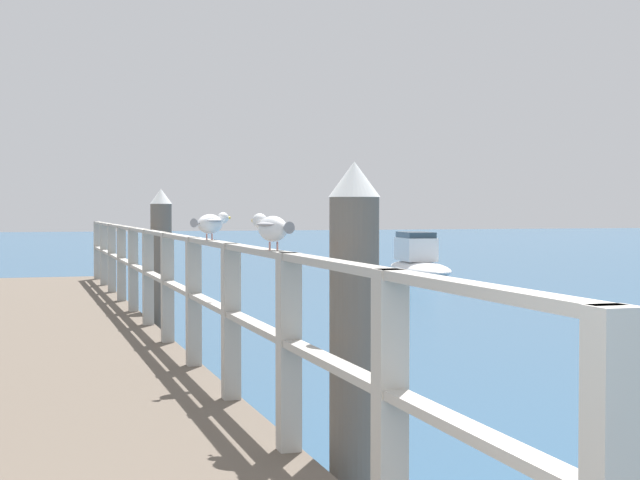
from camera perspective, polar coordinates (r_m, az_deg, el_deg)
pier_deck at (r=10.84m, az=-15.88°, el=-6.67°), size 2.63×18.75×0.49m
pier_railing at (r=10.83m, az=-9.36°, el=-1.76°), size 0.12×17.27×1.10m
dock_piling_near at (r=5.61m, az=1.98°, el=-6.11°), size 0.29×0.29×2.09m
dock_piling_far at (r=13.30m, az=-9.12°, el=-1.54°), size 0.29×0.29×2.09m
seagull_foreground at (r=5.80m, az=-2.77°, el=0.74°), size 0.22×0.47×0.21m
seagull_background at (r=7.74m, az=-6.31°, el=1.00°), size 0.38×0.36×0.21m
boat_2 at (r=27.23m, az=5.68°, el=-1.23°), size 1.73×4.19×1.19m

